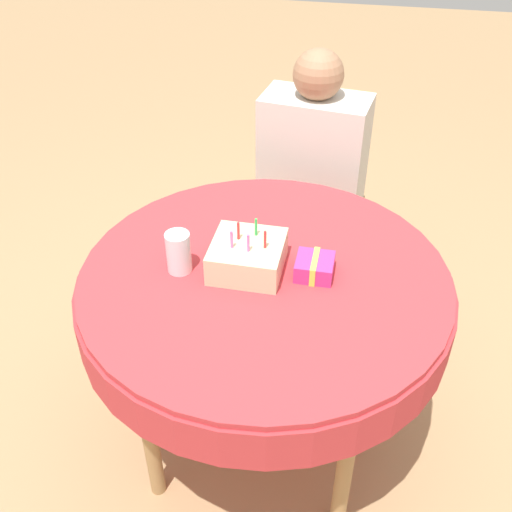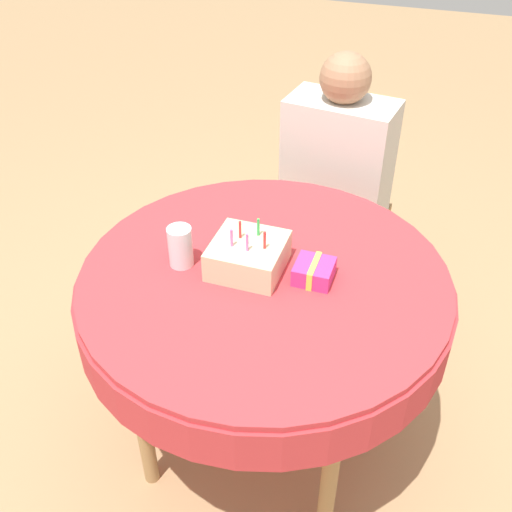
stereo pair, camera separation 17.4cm
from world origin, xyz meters
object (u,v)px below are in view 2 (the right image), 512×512
(person, at_px, (336,168))
(drinking_glass, at_px, (180,246))
(chair, at_px, (340,198))
(birthday_cake, at_px, (248,255))
(gift_box, at_px, (314,271))

(person, relative_size, drinking_glass, 9.09)
(person, height_order, drinking_glass, person)
(chair, distance_m, birthday_cake, 0.93)
(birthday_cake, bearing_deg, gift_box, 3.46)
(chair, relative_size, birthday_cake, 4.53)
(person, distance_m, drinking_glass, 0.89)
(gift_box, bearing_deg, chair, 96.03)
(person, distance_m, gift_box, 0.79)
(birthday_cake, xyz_separation_m, drinking_glass, (-0.20, -0.05, 0.02))
(person, bearing_deg, chair, 90.00)
(chair, xyz_separation_m, person, (-0.01, -0.09, 0.19))
(chair, relative_size, person, 0.82)
(drinking_glass, bearing_deg, gift_box, 8.31)
(person, bearing_deg, birthday_cake, -88.95)
(chair, height_order, person, person)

